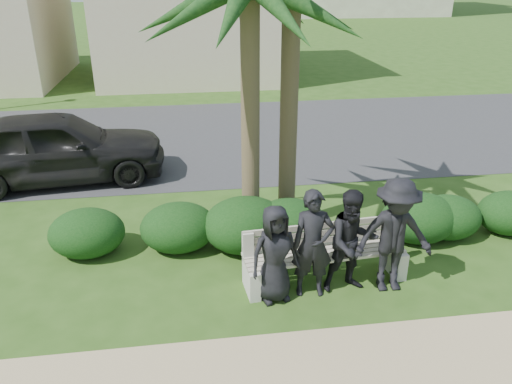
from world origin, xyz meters
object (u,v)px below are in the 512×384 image
(man_a, at_px, (275,254))
(park_bench, at_px, (325,258))
(man_d, at_px, (394,236))
(man_c, at_px, (352,242))
(man_b, at_px, (313,244))
(car_a, at_px, (56,147))

(man_a, bearing_deg, park_bench, 8.85)
(man_d, bearing_deg, man_a, -177.38)
(man_c, distance_m, man_d, 0.64)
(man_b, distance_m, man_d, 1.24)
(man_b, height_order, man_d, man_d)
(car_a, bearing_deg, man_d, -137.67)
(park_bench, bearing_deg, car_a, 130.67)
(park_bench, height_order, man_c, man_c)
(man_a, height_order, car_a, car_a)
(man_c, relative_size, car_a, 0.34)
(park_bench, bearing_deg, man_c, -45.80)
(park_bench, height_order, man_b, man_b)
(man_a, height_order, man_d, man_d)
(man_b, bearing_deg, man_c, 7.77)
(man_b, height_order, car_a, man_b)
(man_b, bearing_deg, car_a, 137.40)
(park_bench, xyz_separation_m, man_c, (0.32, -0.28, 0.43))
(man_a, bearing_deg, car_a, 115.67)
(park_bench, xyz_separation_m, car_a, (-5.07, 4.94, 0.43))
(car_a, bearing_deg, man_c, -140.39)
(man_d, bearing_deg, man_c, 175.78)
(man_b, distance_m, car_a, 7.09)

